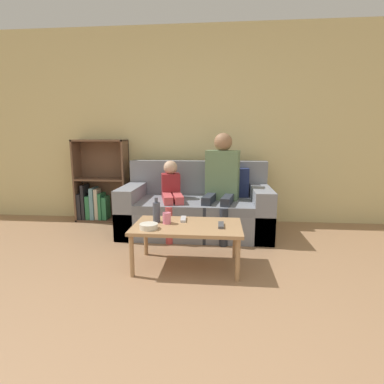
# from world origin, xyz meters

# --- Properties ---
(ground_plane) EXTENTS (22.00, 22.00, 0.00)m
(ground_plane) POSITION_xyz_m (0.00, 0.00, 0.00)
(ground_plane) COLOR #997251
(wall_back) EXTENTS (12.00, 0.06, 2.60)m
(wall_back) POSITION_xyz_m (0.00, 2.94, 1.30)
(wall_back) COLOR beige
(wall_back) RESTS_ON ground_plane
(couch) EXTENTS (1.78, 0.89, 0.86)m
(couch) POSITION_xyz_m (-0.00, 2.37, 0.29)
(couch) COLOR gray
(couch) RESTS_ON ground_plane
(bookshelf) EXTENTS (0.72, 0.28, 1.13)m
(bookshelf) POSITION_xyz_m (-1.41, 2.78, 0.44)
(bookshelf) COLOR brown
(bookshelf) RESTS_ON ground_plane
(coffee_table) EXTENTS (0.96, 0.56, 0.39)m
(coffee_table) POSITION_xyz_m (-0.00, 1.32, 0.35)
(coffee_table) COLOR #A87F56
(coffee_table) RESTS_ON ground_plane
(person_adult) EXTENTS (0.45, 0.67, 1.21)m
(person_adult) POSITION_xyz_m (0.30, 2.29, 0.69)
(person_adult) COLOR #282D38
(person_adult) RESTS_ON ground_plane
(person_child) EXTENTS (0.36, 0.65, 0.88)m
(person_child) POSITION_xyz_m (-0.28, 2.22, 0.50)
(person_child) COLOR #C6474C
(person_child) RESTS_ON ground_plane
(cup_near) EXTENTS (0.07, 0.07, 0.10)m
(cup_near) POSITION_xyz_m (-0.19, 1.34, 0.45)
(cup_near) COLOR pink
(cup_near) RESTS_ON coffee_table
(tv_remote_0) EXTENTS (0.05, 0.17, 0.02)m
(tv_remote_0) POSITION_xyz_m (0.30, 1.30, 0.41)
(tv_remote_0) COLOR #47474C
(tv_remote_0) RESTS_ON coffee_table
(tv_remote_1) EXTENTS (0.06, 0.17, 0.02)m
(tv_remote_1) POSITION_xyz_m (-0.06, 1.47, 0.41)
(tv_remote_1) COLOR #B7B7BC
(tv_remote_1) RESTS_ON coffee_table
(snack_bowl) EXTENTS (0.16, 0.16, 0.05)m
(snack_bowl) POSITION_xyz_m (-0.31, 1.17, 0.42)
(snack_bowl) COLOR beige
(snack_bowl) RESTS_ON coffee_table
(bottle) EXTENTS (0.07, 0.07, 0.23)m
(bottle) POSITION_xyz_m (-0.29, 1.38, 0.49)
(bottle) COLOR #424756
(bottle) RESTS_ON coffee_table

